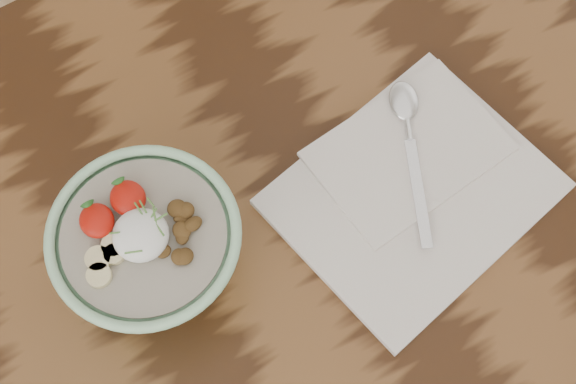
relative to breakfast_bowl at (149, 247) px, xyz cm
name	(u,v)px	position (x,y,z in cm)	size (l,w,h in cm)	color
table	(346,261)	(18.74, -7.53, -15.43)	(160.00, 90.00, 75.00)	#321B0C
breakfast_bowl	(149,247)	(0.00, 0.00, 0.00)	(18.06, 18.06, 12.15)	#9FD5A8
napkin	(412,185)	(27.04, -6.28, -5.44)	(30.34, 26.21, 1.65)	silver
spoon	(407,123)	(30.17, -0.48, -4.07)	(10.40, 18.18, 1.00)	silver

